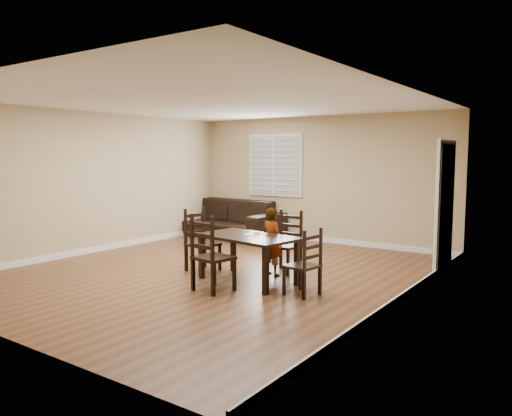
% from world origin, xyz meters
% --- Properties ---
extents(ground, '(7.00, 7.00, 0.00)m').
position_xyz_m(ground, '(0.00, 0.00, 0.00)').
color(ground, brown).
rests_on(ground, ground).
extents(room, '(6.04, 7.04, 2.72)m').
position_xyz_m(room, '(0.04, 0.18, 1.81)').
color(room, tan).
rests_on(room, ground).
extents(dining_table, '(1.59, 1.04, 0.69)m').
position_xyz_m(dining_table, '(0.79, -0.20, 0.60)').
color(dining_table, black).
rests_on(dining_table, ground).
extents(chair_near, '(0.47, 0.44, 0.99)m').
position_xyz_m(chair_near, '(0.92, 0.74, 0.45)').
color(chair_near, black).
rests_on(chair_near, ground).
extents(chair_far, '(0.55, 0.52, 1.08)m').
position_xyz_m(chair_far, '(0.66, -1.00, 0.49)').
color(chair_far, black).
rests_on(chair_far, ground).
extents(chair_left, '(0.48, 0.51, 1.01)m').
position_xyz_m(chair_left, '(-0.34, -0.04, 0.46)').
color(chair_left, black).
rests_on(chair_left, ground).
extents(chair_right, '(0.44, 0.46, 0.91)m').
position_xyz_m(chair_right, '(1.90, -0.37, 0.41)').
color(chair_right, black).
rests_on(chair_right, ground).
extents(child, '(0.43, 0.33, 1.06)m').
position_xyz_m(child, '(0.87, 0.33, 0.53)').
color(child, gray).
rests_on(child, ground).
extents(napkin, '(0.27, 0.27, 0.00)m').
position_xyz_m(napkin, '(0.81, -0.04, 0.70)').
color(napkin, white).
rests_on(napkin, dining_table).
extents(donut, '(0.10, 0.10, 0.04)m').
position_xyz_m(donut, '(0.83, -0.04, 0.72)').
color(donut, '#B97E42').
rests_on(donut, napkin).
extents(sofa, '(2.94, 1.25, 0.85)m').
position_xyz_m(sofa, '(-2.19, 2.92, 0.42)').
color(sofa, black).
rests_on(sofa, ground).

